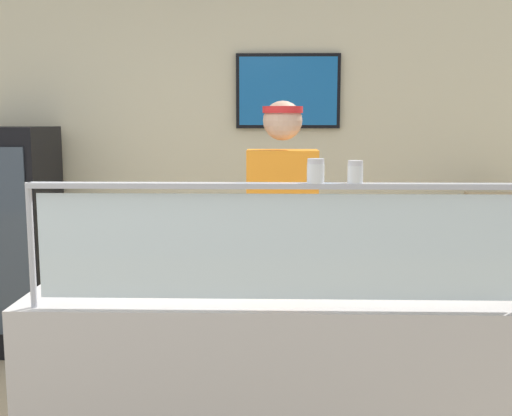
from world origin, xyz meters
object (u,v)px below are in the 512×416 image
(drink_fridge, at_px, (10,238))
(pizza_box_stack, at_px, (500,214))
(parmesan_shaker, at_px, (316,173))
(pizza_tray, at_px, (276,276))
(pizza_server, at_px, (281,273))
(pepper_flake_shaker, at_px, (355,173))
(worker_figure, at_px, (283,241))

(drink_fridge, bearing_deg, pizza_box_stack, -0.72)
(parmesan_shaker, xyz_separation_m, pizza_box_stack, (1.44, 2.06, -0.47))
(pizza_tray, distance_m, pizza_box_stack, 2.27)
(pizza_tray, relative_size, pizza_server, 1.70)
(pizza_box_stack, bearing_deg, drink_fridge, 179.28)
(pizza_tray, distance_m, drink_fridge, 2.55)
(pizza_server, relative_size, pizza_box_stack, 0.63)
(pepper_flake_shaker, distance_m, drink_fridge, 3.12)
(pepper_flake_shaker, height_order, drink_fridge, drink_fridge)
(drink_fridge, height_order, pizza_box_stack, drink_fridge)
(parmesan_shaker, relative_size, drink_fridge, 0.06)
(pizza_tray, bearing_deg, pizza_server, -40.54)
(pizza_box_stack, bearing_deg, parmesan_shaker, -124.86)
(pizza_tray, relative_size, pepper_flake_shaker, 5.69)
(pizza_server, xyz_separation_m, worker_figure, (0.02, 0.65, 0.02))
(pizza_tray, height_order, drink_fridge, drink_fridge)
(worker_figure, xyz_separation_m, pizza_box_stack, (1.54, 1.01, -0.00))
(pepper_flake_shaker, height_order, worker_figure, worker_figure)
(parmesan_shaker, bearing_deg, pizza_box_stack, 55.14)
(pizza_server, distance_m, pizza_box_stack, 2.27)
(pizza_tray, xyz_separation_m, pizza_server, (0.02, -0.02, 0.02))
(pizza_tray, bearing_deg, pizza_box_stack, 45.97)
(worker_figure, bearing_deg, drink_fridge, 151.85)
(drink_fridge, bearing_deg, worker_figure, -28.15)
(pizza_tray, xyz_separation_m, pepper_flake_shaker, (0.29, -0.43, 0.50))
(worker_figure, xyz_separation_m, drink_fridge, (-1.96, 1.05, -0.20))
(parmesan_shaker, xyz_separation_m, worker_figure, (-0.10, 1.06, -0.46))
(pizza_server, height_order, parmesan_shaker, parmesan_shaker)
(worker_figure, distance_m, pizza_box_stack, 1.84)
(pepper_flake_shaker, xyz_separation_m, pizza_box_stack, (1.29, 2.06, -0.46))
(pizza_server, distance_m, drink_fridge, 2.59)
(pepper_flake_shaker, xyz_separation_m, worker_figure, (-0.24, 1.06, -0.46))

